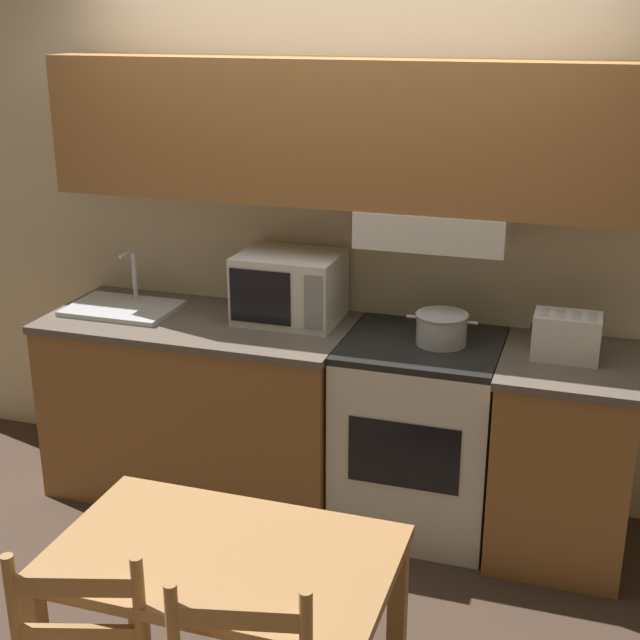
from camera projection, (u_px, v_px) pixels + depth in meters
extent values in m
plane|color=#3D2D23|center=(346.00, 473.00, 4.60)|extent=(16.00, 16.00, 0.00)
cube|color=beige|center=(350.00, 231.00, 4.21)|extent=(5.09, 0.05, 2.55)
cube|color=#936033|center=(339.00, 132.00, 3.88)|extent=(2.69, 0.32, 0.62)
cube|color=silver|center=(434.00, 227.00, 3.88)|extent=(0.65, 0.34, 0.16)
cube|color=#936033|center=(203.00, 408.00, 4.34)|extent=(1.42, 0.68, 0.85)
cube|color=brown|center=(198.00, 323.00, 4.20)|extent=(1.44, 0.70, 0.04)
cube|color=#936033|center=(562.00, 459.00, 3.85)|extent=(0.55, 0.68, 0.85)
cube|color=brown|center=(571.00, 364.00, 3.70)|extent=(0.57, 0.70, 0.04)
cube|color=silver|center=(419.00, 436.00, 4.05)|extent=(0.68, 0.64, 0.86)
cube|color=black|center=(422.00, 345.00, 3.90)|extent=(0.68, 0.64, 0.03)
cube|color=black|center=(403.00, 456.00, 3.73)|extent=(0.48, 0.01, 0.30)
cylinder|color=black|center=(381.00, 349.00, 3.83)|extent=(0.10, 0.10, 0.01)
cylinder|color=black|center=(452.00, 357.00, 3.74)|extent=(0.10, 0.10, 0.01)
cylinder|color=black|center=(395.00, 330.00, 4.06)|extent=(0.10, 0.10, 0.01)
cylinder|color=black|center=(462.00, 337.00, 3.97)|extent=(0.10, 0.10, 0.01)
cylinder|color=#B7BABF|center=(442.00, 329.00, 3.86)|extent=(0.22, 0.22, 0.14)
torus|color=#B7BABF|center=(442.00, 315.00, 3.83)|extent=(0.23, 0.23, 0.01)
cylinder|color=#B7BABF|center=(412.00, 317.00, 3.88)|extent=(0.05, 0.01, 0.01)
cylinder|color=#B7BABF|center=(472.00, 323.00, 3.80)|extent=(0.05, 0.01, 0.01)
cube|color=silver|center=(290.00, 287.00, 4.13)|extent=(0.47, 0.37, 0.32)
cube|color=black|center=(260.00, 297.00, 3.99)|extent=(0.29, 0.01, 0.25)
cube|color=gray|center=(313.00, 302.00, 3.91)|extent=(0.08, 0.01, 0.25)
cube|color=silver|center=(567.00, 336.00, 3.69)|extent=(0.27, 0.18, 0.19)
cube|color=black|center=(532.00, 326.00, 3.72)|extent=(0.01, 0.02, 0.02)
cube|color=black|center=(545.00, 313.00, 3.68)|extent=(0.04, 0.12, 0.01)
cube|color=black|center=(561.00, 315.00, 3.66)|extent=(0.04, 0.12, 0.01)
cube|color=black|center=(577.00, 316.00, 3.65)|extent=(0.04, 0.12, 0.01)
cube|color=black|center=(593.00, 318.00, 3.63)|extent=(0.04, 0.12, 0.01)
cube|color=#B7BABF|center=(122.00, 308.00, 4.30)|extent=(0.51, 0.36, 0.02)
cube|color=#4C4F54|center=(121.00, 309.00, 4.28)|extent=(0.44, 0.27, 0.01)
cylinder|color=#B7BABF|center=(134.00, 275.00, 4.38)|extent=(0.02, 0.02, 0.24)
cylinder|color=#B7BABF|center=(127.00, 254.00, 4.29)|extent=(0.02, 0.12, 0.02)
cube|color=#9E7042|center=(223.00, 557.00, 2.65)|extent=(1.02, 0.64, 0.04)
cube|color=#9E7042|center=(136.00, 579.00, 3.16)|extent=(0.06, 0.06, 0.70)
cube|color=#9E7042|center=(397.00, 633.00, 2.88)|extent=(0.06, 0.06, 0.70)
cylinder|color=#9E7042|center=(16.00, 627.00, 2.43)|extent=(0.04, 0.04, 0.46)
cylinder|color=#9E7042|center=(141.00, 629.00, 2.42)|extent=(0.04, 0.04, 0.46)
cube|color=#9E7042|center=(74.00, 586.00, 2.38)|extent=(0.34, 0.12, 0.06)
cube|color=#9E7042|center=(79.00, 635.00, 2.44)|extent=(0.34, 0.12, 0.06)
cube|color=#9E7042|center=(238.00, 618.00, 2.26)|extent=(0.34, 0.10, 0.06)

